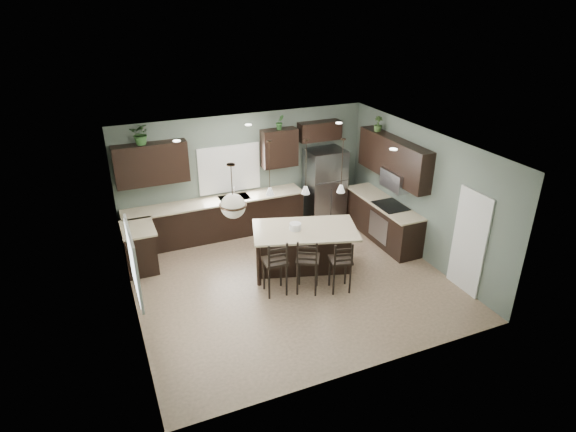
{
  "coord_description": "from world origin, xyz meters",
  "views": [
    {
      "loc": [
        -3.27,
        -7.55,
        5.31
      ],
      "look_at": [
        0.1,
        0.4,
        1.25
      ],
      "focal_mm": 30.0,
      "sensor_mm": 36.0,
      "label": 1
    }
  ],
  "objects_px": {
    "refrigerator": "(325,186)",
    "bar_stool_center": "(308,265)",
    "bar_stool_right": "(340,265)",
    "kitchen_island": "(305,249)",
    "bar_stool_left": "(275,267)",
    "serving_dish": "(295,226)",
    "plant_back_left": "(141,134)"
  },
  "relations": [
    {
      "from": "serving_dish",
      "to": "bar_stool_right",
      "type": "distance_m",
      "value": 1.23
    },
    {
      "from": "kitchen_island",
      "to": "bar_stool_right",
      "type": "bearing_deg",
      "value": -56.15
    },
    {
      "from": "bar_stool_left",
      "to": "bar_stool_right",
      "type": "relative_size",
      "value": 1.06
    },
    {
      "from": "kitchen_island",
      "to": "bar_stool_center",
      "type": "xyz_separation_m",
      "value": [
        -0.29,
        -0.76,
        0.12
      ]
    },
    {
      "from": "plant_back_left",
      "to": "kitchen_island",
      "type": "bearing_deg",
      "value": -39.18
    },
    {
      "from": "kitchen_island",
      "to": "bar_stool_right",
      "type": "height_order",
      "value": "bar_stool_right"
    },
    {
      "from": "bar_stool_right",
      "to": "bar_stool_left",
      "type": "bearing_deg",
      "value": 175.07
    },
    {
      "from": "refrigerator",
      "to": "bar_stool_center",
      "type": "bearing_deg",
      "value": -122.42
    },
    {
      "from": "bar_stool_center",
      "to": "bar_stool_right",
      "type": "distance_m",
      "value": 0.63
    },
    {
      "from": "bar_stool_left",
      "to": "bar_stool_center",
      "type": "height_order",
      "value": "bar_stool_center"
    },
    {
      "from": "bar_stool_right",
      "to": "kitchen_island",
      "type": "bearing_deg",
      "value": 120.27
    },
    {
      "from": "bar_stool_center",
      "to": "bar_stool_right",
      "type": "relative_size",
      "value": 1.07
    },
    {
      "from": "plant_back_left",
      "to": "bar_stool_center",
      "type": "bearing_deg",
      "value": -50.81
    },
    {
      "from": "serving_dish",
      "to": "bar_stool_center",
      "type": "relative_size",
      "value": 0.21
    },
    {
      "from": "bar_stool_center",
      "to": "bar_stool_right",
      "type": "height_order",
      "value": "bar_stool_center"
    },
    {
      "from": "refrigerator",
      "to": "plant_back_left",
      "type": "distance_m",
      "value": 4.52
    },
    {
      "from": "serving_dish",
      "to": "bar_stool_center",
      "type": "distance_m",
      "value": 0.93
    },
    {
      "from": "serving_dish",
      "to": "bar_stool_center",
      "type": "bearing_deg",
      "value": -97.0
    },
    {
      "from": "kitchen_island",
      "to": "bar_stool_right",
      "type": "relative_size",
      "value": 1.93
    },
    {
      "from": "kitchen_island",
      "to": "bar_stool_left",
      "type": "distance_m",
      "value": 1.07
    },
    {
      "from": "serving_dish",
      "to": "bar_stool_center",
      "type": "xyz_separation_m",
      "value": [
        -0.1,
        -0.82,
        -0.42
      ]
    },
    {
      "from": "plant_back_left",
      "to": "serving_dish",
      "type": "bearing_deg",
      "value": -40.48
    },
    {
      "from": "refrigerator",
      "to": "bar_stool_right",
      "type": "relative_size",
      "value": 1.7
    },
    {
      "from": "kitchen_island",
      "to": "bar_stool_left",
      "type": "relative_size",
      "value": 1.82
    },
    {
      "from": "refrigerator",
      "to": "serving_dish",
      "type": "height_order",
      "value": "refrigerator"
    },
    {
      "from": "kitchen_island",
      "to": "bar_stool_left",
      "type": "bearing_deg",
      "value": -129.63
    },
    {
      "from": "bar_stool_left",
      "to": "bar_stool_center",
      "type": "xyz_separation_m",
      "value": [
        0.6,
        -0.18,
        0.0
      ]
    },
    {
      "from": "bar_stool_right",
      "to": "bar_stool_center",
      "type": "bearing_deg",
      "value": 173.25
    },
    {
      "from": "bar_stool_left",
      "to": "bar_stool_right",
      "type": "bearing_deg",
      "value": -14.65
    },
    {
      "from": "serving_dish",
      "to": "plant_back_left",
      "type": "distance_m",
      "value": 3.72
    },
    {
      "from": "bar_stool_right",
      "to": "plant_back_left",
      "type": "height_order",
      "value": "plant_back_left"
    },
    {
      "from": "bar_stool_center",
      "to": "plant_back_left",
      "type": "height_order",
      "value": "plant_back_left"
    }
  ]
}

